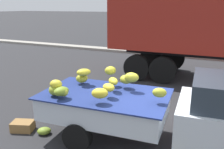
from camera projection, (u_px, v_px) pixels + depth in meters
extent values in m
plane|color=#28282B|center=(158.00, 142.00, 5.57)|extent=(220.00, 220.00, 0.00)
cube|color=gray|center=(201.00, 57.00, 14.38)|extent=(80.00, 0.80, 0.16)
cube|color=#28333D|center=(223.00, 91.00, 4.62)|extent=(1.21, 1.53, 0.52)
cube|color=silver|center=(105.00, 113.00, 5.68)|extent=(2.88, 1.85, 0.08)
cube|color=silver|center=(117.00, 92.00, 6.33)|extent=(2.76, 0.25, 0.44)
cube|color=silver|center=(90.00, 118.00, 4.89)|extent=(2.76, 0.25, 0.44)
cube|color=silver|center=(164.00, 112.00, 5.15)|extent=(0.17, 1.65, 0.44)
cube|color=silver|center=(55.00, 96.00, 6.07)|extent=(0.17, 1.65, 0.44)
cube|color=#B21914|center=(117.00, 93.00, 6.37)|extent=(2.65, 0.21, 0.07)
cube|color=navy|center=(105.00, 94.00, 5.55)|extent=(3.01, 1.98, 0.03)
ellipsoid|color=gold|center=(82.00, 78.00, 6.17)|extent=(0.39, 0.39, 0.22)
ellipsoid|color=yellow|center=(113.00, 81.00, 5.58)|extent=(0.37, 0.38, 0.17)
ellipsoid|color=#93A22D|center=(55.00, 90.00, 5.36)|extent=(0.32, 0.36, 0.24)
ellipsoid|color=gold|center=(56.00, 84.00, 5.32)|extent=(0.31, 0.28, 0.20)
ellipsoid|color=#A3AD30|center=(63.00, 91.00, 5.20)|extent=(0.37, 0.32, 0.21)
ellipsoid|color=gold|center=(84.00, 72.00, 6.02)|extent=(0.43, 0.44, 0.18)
ellipsoid|color=gold|center=(100.00, 93.00, 4.89)|extent=(0.41, 0.36, 0.21)
ellipsoid|color=gold|center=(126.00, 79.00, 5.82)|extent=(0.39, 0.37, 0.21)
ellipsoid|color=gold|center=(110.00, 71.00, 5.97)|extent=(0.36, 0.37, 0.21)
ellipsoid|color=olive|center=(61.00, 91.00, 5.15)|extent=(0.35, 0.41, 0.19)
ellipsoid|color=olive|center=(56.00, 86.00, 5.83)|extent=(0.31, 0.28, 0.17)
ellipsoid|color=gold|center=(132.00, 77.00, 5.57)|extent=(0.37, 0.28, 0.23)
ellipsoid|color=#A5A72A|center=(159.00, 93.00, 4.89)|extent=(0.32, 0.24, 0.20)
ellipsoid|color=yellow|center=(109.00, 87.00, 5.21)|extent=(0.37, 0.34, 0.18)
cylinder|color=black|center=(105.00, 109.00, 6.58)|extent=(0.65, 0.25, 0.64)
cylinder|color=black|center=(77.00, 137.00, 5.14)|extent=(0.65, 0.25, 0.64)
cylinder|color=black|center=(173.00, 59.00, 11.77)|extent=(1.09, 0.32, 1.08)
cylinder|color=black|center=(163.00, 70.00, 9.65)|extent=(1.09, 0.32, 1.08)
cylinder|color=black|center=(151.00, 57.00, 12.18)|extent=(1.09, 0.32, 1.08)
cylinder|color=black|center=(137.00, 68.00, 10.06)|extent=(1.09, 0.32, 1.08)
ellipsoid|color=olive|center=(44.00, 131.00, 5.88)|extent=(0.42, 0.40, 0.17)
cube|color=olive|center=(23.00, 126.00, 6.05)|extent=(0.61, 0.51, 0.24)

